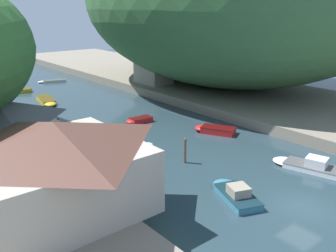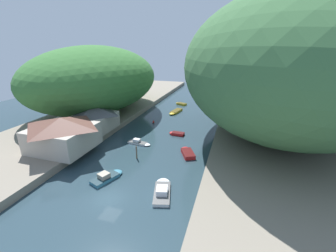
# 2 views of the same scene
# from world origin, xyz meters

# --- Properties ---
(water_surface) EXTENTS (130.00, 130.00, 0.00)m
(water_surface) POSITION_xyz_m (0.00, 30.00, 0.00)
(water_surface) COLOR #283D47
(water_surface) RESTS_ON ground
(left_bank) EXTENTS (22.00, 120.00, 1.28)m
(left_bank) POSITION_xyz_m (-22.13, 30.00, 0.64)
(left_bank) COLOR gray
(left_bank) RESTS_ON ground
(right_bank) EXTENTS (22.00, 120.00, 1.28)m
(right_bank) POSITION_xyz_m (22.13, 30.00, 0.64)
(right_bank) COLOR gray
(right_bank) RESTS_ON ground
(hillside_left) EXTENTS (30.97, 43.36, 17.66)m
(hillside_left) POSITION_xyz_m (-23.23, 32.90, 10.10)
(hillside_left) COLOR #387033
(hillside_left) RESTS_ON left_bank
(hillside_right) EXTENTS (38.92, 54.49, 27.50)m
(hillside_right) POSITION_xyz_m (23.23, 29.45, 15.03)
(hillside_right) COLOR #3D6B3D
(hillside_right) RESTS_ON right_bank
(waterfront_building) EXTENTS (10.68, 9.99, 5.84)m
(waterfront_building) POSITION_xyz_m (-14.25, 8.80, 4.29)
(waterfront_building) COLOR #B2A899
(waterfront_building) RESTS_ON left_bank
(boathouse_shed) EXTENTS (8.55, 8.50, 5.32)m
(boathouse_shed) POSITION_xyz_m (-14.72, 19.10, 4.03)
(boathouse_shed) COLOR #B2A899
(boathouse_shed) RESTS_ON left_bank
(right_bank_cottage) EXTENTS (4.34, 6.31, 5.21)m
(right_bank_cottage) POSITION_xyz_m (15.11, 37.29, 3.97)
(right_bank_cottage) COLOR #B2A899
(right_bank_cottage) RESTS_ON right_bank
(boat_moored_right) EXTENTS (2.84, 6.71, 0.62)m
(boat_moored_right) POSITION_xyz_m (-2.21, 40.48, 0.31)
(boat_moored_right) COLOR gold
(boat_moored_right) RESTS_ON water_surface
(boat_small_dinghy) EXTENTS (5.19, 2.77, 0.41)m
(boat_small_dinghy) POSITION_xyz_m (4.59, 55.08, 0.20)
(boat_small_dinghy) COLOR silver
(boat_small_dinghy) RESTS_ON water_surface
(boat_open_rowboat) EXTENTS (3.68, 5.48, 1.22)m
(boat_open_rowboat) POSITION_xyz_m (-2.67, 4.09, 0.38)
(boat_open_rowboat) COLOR teal
(boat_open_rowboat) RESTS_ON water_surface
(boat_red_skiff) EXTENTS (5.04, 2.02, 1.01)m
(boat_red_skiff) POSITION_xyz_m (-3.27, 17.02, 0.30)
(boat_red_skiff) COLOR white
(boat_red_skiff) RESTS_ON water_surface
(boat_white_cruiser) EXTENTS (3.61, 6.50, 1.23)m
(boat_white_cruiser) POSITION_xyz_m (6.24, 3.36, 0.36)
(boat_white_cruiser) COLOR white
(boat_white_cruiser) RESTS_ON water_surface
(boat_cabin_cruiser) EXTENTS (3.44, 1.68, 0.59)m
(boat_cabin_cruiser) POSITION_xyz_m (2.58, 24.04, 0.29)
(boat_cabin_cruiser) COLOR red
(boat_cabin_cruiser) RESTS_ON water_surface
(boat_far_right_bank) EXTENTS (4.20, 3.26, 0.59)m
(boat_far_right_bank) POSITION_xyz_m (-3.05, 50.34, 0.29)
(boat_far_right_bank) COLOR gold
(boat_far_right_bank) RESTS_ON water_surface
(boat_near_quay) EXTENTS (3.72, 4.94, 0.72)m
(boat_near_quay) POSITION_xyz_m (6.98, 15.54, 0.36)
(boat_near_quay) COLOR red
(boat_near_quay) RESTS_ON water_surface
(mooring_post_second) EXTENTS (0.25, 0.25, 2.40)m
(mooring_post_second) POSITION_xyz_m (-1.19, 11.27, 1.20)
(mooring_post_second) COLOR brown
(mooring_post_second) RESTS_ON water_surface
(channel_buoy_near) EXTENTS (0.52, 0.52, 0.78)m
(channel_buoy_near) POSITION_xyz_m (-5.12, 30.03, 0.30)
(channel_buoy_near) COLOR red
(channel_buoy_near) RESTS_ON water_surface
(person_on_quay) EXTENTS (0.28, 0.41, 1.69)m
(person_on_quay) POSITION_xyz_m (-12.48, 13.25, 2.25)
(person_on_quay) COLOR #282D3D
(person_on_quay) RESTS_ON left_bank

